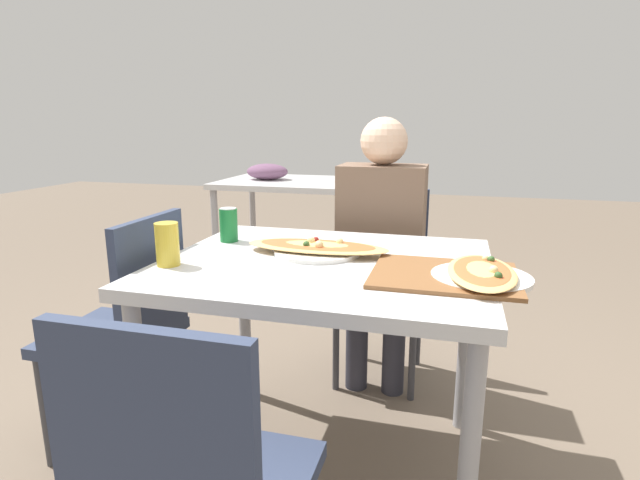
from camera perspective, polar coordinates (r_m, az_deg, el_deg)
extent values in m
plane|color=#6B5B4C|center=(1.95, 0.59, -24.35)|extent=(14.00, 14.00, 0.00)
cube|color=silver|center=(1.61, 0.65, -3.01)|extent=(1.03, 0.86, 0.04)
cylinder|color=#99999E|center=(1.63, -19.79, -18.22)|extent=(0.05, 0.05, 0.72)
cylinder|color=#99999E|center=(1.40, 16.56, -23.94)|extent=(0.05, 0.05, 0.72)
cylinder|color=#99999E|center=(2.22, -8.60, -8.87)|extent=(0.05, 0.05, 0.72)
cylinder|color=#99999E|center=(2.05, 16.23, -11.21)|extent=(0.05, 0.05, 0.72)
cube|color=#2D3851|center=(2.33, 6.94, -5.61)|extent=(0.40, 0.40, 0.04)
cube|color=#2D3851|center=(2.45, 7.74, 0.95)|extent=(0.38, 0.03, 0.43)
cylinder|color=#38383D|center=(2.25, 10.51, -12.85)|extent=(0.03, 0.03, 0.42)
cylinder|color=#38383D|center=(2.29, 1.84, -12.06)|extent=(0.03, 0.03, 0.42)
cylinder|color=#38383D|center=(2.56, 11.19, -9.54)|extent=(0.03, 0.03, 0.42)
cylinder|color=#38383D|center=(2.60, 3.60, -8.92)|extent=(0.03, 0.03, 0.42)
cube|color=#2D3851|center=(0.93, -18.77, -21.67)|extent=(0.38, 0.03, 0.43)
cube|color=#2D3851|center=(1.98, -22.69, -10.14)|extent=(0.40, 0.40, 0.04)
cube|color=#2D3851|center=(1.80, -18.67, -4.26)|extent=(0.03, 0.38, 0.43)
cylinder|color=#38383D|center=(2.07, -28.96, -16.83)|extent=(0.03, 0.03, 0.42)
cylinder|color=#38383D|center=(2.29, -22.98, -13.20)|extent=(0.03, 0.03, 0.42)
cylinder|color=#38383D|center=(1.87, -20.99, -19.37)|extent=(0.03, 0.03, 0.42)
cylinder|color=#38383D|center=(2.11, -15.43, -14.93)|extent=(0.03, 0.03, 0.42)
cylinder|color=#2D2D38|center=(2.29, 8.44, -11.72)|extent=(0.10, 0.10, 0.46)
cylinder|color=#2D2D38|center=(2.31, 4.24, -11.35)|extent=(0.10, 0.10, 0.46)
cube|color=brown|center=(2.22, 7.04, 1.39)|extent=(0.37, 0.23, 0.55)
sphere|color=beige|center=(2.18, 7.33, 11.15)|extent=(0.20, 0.20, 0.20)
cylinder|color=white|center=(1.69, -0.35, -1.29)|extent=(0.29, 0.29, 0.01)
ellipsoid|color=#E0AD66|center=(1.68, -0.35, -0.73)|extent=(0.49, 0.19, 0.02)
ellipsoid|color=#D16033|center=(1.68, -0.35, -0.53)|extent=(0.40, 0.16, 0.01)
sphere|color=beige|center=(1.70, -1.04, -0.05)|extent=(0.03, 0.03, 0.03)
sphere|color=beige|center=(1.69, 2.28, -0.17)|extent=(0.02, 0.02, 0.02)
sphere|color=maroon|center=(1.72, -0.48, 0.03)|extent=(0.02, 0.02, 0.02)
sphere|color=beige|center=(1.64, -0.11, -0.56)|extent=(0.03, 0.03, 0.03)
sphere|color=#335928|center=(1.66, -1.58, -0.49)|extent=(0.02, 0.02, 0.02)
cylinder|color=#197233|center=(1.87, -10.40, 1.68)|extent=(0.07, 0.07, 0.12)
cylinder|color=silver|center=(1.86, -10.48, 3.57)|extent=(0.06, 0.06, 0.00)
cylinder|color=gold|center=(1.60, -17.05, -0.46)|extent=(0.07, 0.07, 0.13)
cube|color=brown|center=(1.47, 14.01, -3.92)|extent=(0.41, 0.33, 0.01)
cylinder|color=white|center=(1.48, 17.94, -4.11)|extent=(0.28, 0.28, 0.01)
ellipsoid|color=#E0AD66|center=(1.47, 17.98, -3.48)|extent=(0.20, 0.37, 0.02)
ellipsoid|color=#D16033|center=(1.47, 18.00, -3.26)|extent=(0.16, 0.31, 0.01)
sphere|color=#335928|center=(1.41, 19.72, -3.86)|extent=(0.02, 0.02, 0.02)
sphere|color=#335928|center=(1.56, 18.98, -2.12)|extent=(0.02, 0.02, 0.02)
sphere|color=beige|center=(1.45, 19.25, -3.26)|extent=(0.03, 0.03, 0.03)
sphere|color=beige|center=(1.57, 18.41, -2.01)|extent=(0.02, 0.02, 0.02)
cube|color=silver|center=(3.79, -2.89, 6.52)|extent=(1.10, 0.80, 0.04)
ellipsoid|color=#724C6B|center=(3.85, -6.04, 7.78)|extent=(0.32, 0.24, 0.12)
cylinder|color=#99999E|center=(3.72, -11.84, 0.18)|extent=(0.05, 0.05, 0.72)
cylinder|color=#99999E|center=(3.40, 3.39, -0.83)|extent=(0.05, 0.05, 0.72)
cylinder|color=#99999E|center=(4.34, -7.68, 2.23)|extent=(0.05, 0.05, 0.72)
cylinder|color=#99999E|center=(4.07, 5.43, 1.52)|extent=(0.05, 0.05, 0.72)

